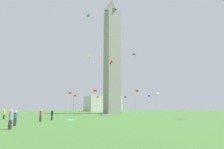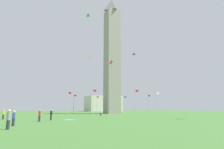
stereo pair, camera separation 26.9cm
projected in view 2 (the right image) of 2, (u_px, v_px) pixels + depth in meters
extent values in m
plane|color=#3D6B2D|center=(112.00, 114.00, 69.32)|extent=(260.00, 260.00, 0.00)
cube|color=gray|center=(112.00, 60.00, 73.00)|extent=(5.11, 5.11, 40.89)
pyramid|color=gray|center=(112.00, 6.00, 77.19)|extent=(5.11, 5.11, 5.58)
cylinder|color=silver|center=(148.00, 104.00, 76.85)|extent=(0.14, 0.14, 7.56)
cube|color=#1E2D99|center=(149.00, 96.00, 77.68)|extent=(1.00, 0.03, 0.64)
cylinder|color=silver|center=(124.00, 104.00, 85.24)|extent=(0.14, 0.14, 7.56)
cube|color=#1E2D99|center=(125.00, 97.00, 86.07)|extent=(1.00, 0.03, 0.64)
cylinder|color=silver|center=(97.00, 104.00, 84.69)|extent=(0.14, 0.14, 7.56)
cube|color=red|center=(98.00, 97.00, 85.52)|extent=(1.00, 0.03, 0.64)
cylinder|color=silver|center=(74.00, 104.00, 75.54)|extent=(0.14, 0.14, 7.56)
cube|color=red|center=(75.00, 96.00, 76.37)|extent=(1.00, 0.03, 0.64)
cylinder|color=silver|center=(68.00, 103.00, 63.15)|extent=(0.14, 0.14, 7.56)
cube|color=red|center=(70.00, 93.00, 63.97)|extent=(1.00, 0.03, 0.64)
cylinder|color=silver|center=(93.00, 102.00, 54.76)|extent=(0.14, 0.14, 7.56)
cube|color=red|center=(95.00, 91.00, 55.59)|extent=(1.00, 0.03, 0.64)
cylinder|color=silver|center=(136.00, 102.00, 55.31)|extent=(0.14, 0.14, 7.56)
cube|color=red|center=(137.00, 91.00, 56.14)|extent=(1.00, 0.03, 0.64)
cylinder|color=silver|center=(157.00, 103.00, 64.46)|extent=(0.14, 0.14, 7.56)
cube|color=white|center=(158.00, 93.00, 65.29)|extent=(1.00, 0.03, 0.64)
cylinder|color=#2D2D38|center=(51.00, 118.00, 30.11)|extent=(0.29, 0.29, 0.80)
cylinder|color=black|center=(51.00, 113.00, 30.24)|extent=(0.32, 0.32, 0.65)
sphere|color=tan|center=(51.00, 110.00, 30.32)|extent=(0.24, 0.24, 0.24)
cylinder|color=#2D2D38|center=(39.00, 119.00, 26.61)|extent=(0.29, 0.29, 0.80)
cylinder|color=red|center=(40.00, 114.00, 26.75)|extent=(0.32, 0.32, 0.65)
sphere|color=tan|center=(40.00, 110.00, 26.83)|extent=(0.24, 0.24, 0.24)
cylinder|color=#2D2D38|center=(8.00, 125.00, 16.62)|extent=(0.29, 0.29, 0.80)
cylinder|color=gray|center=(9.00, 116.00, 16.76)|extent=(0.32, 0.32, 0.71)
sphere|color=beige|center=(9.00, 111.00, 16.84)|extent=(0.24, 0.24, 0.24)
cylinder|color=#2D2D38|center=(13.00, 122.00, 19.89)|extent=(0.29, 0.29, 0.80)
cylinder|color=#3851B2|center=(14.00, 116.00, 20.01)|extent=(0.32, 0.32, 0.58)
sphere|color=beige|center=(14.00, 112.00, 20.09)|extent=(0.24, 0.24, 0.24)
cylinder|color=#2D2D38|center=(101.00, 114.00, 48.92)|extent=(0.29, 0.29, 0.80)
cylinder|color=white|center=(101.00, 112.00, 49.05)|extent=(0.32, 0.32, 0.55)
sphere|color=beige|center=(101.00, 110.00, 49.12)|extent=(0.24, 0.24, 0.24)
cylinder|color=#2D2D38|center=(3.00, 117.00, 32.29)|extent=(0.29, 0.29, 0.80)
cylinder|color=yellow|center=(4.00, 113.00, 32.42)|extent=(0.32, 0.32, 0.68)
sphere|color=tan|center=(4.00, 110.00, 32.51)|extent=(0.24, 0.24, 0.24)
cone|color=purple|center=(135.00, 54.00, 66.55)|extent=(1.66, 1.51, 1.49)
cylinder|color=#67278E|center=(135.00, 57.00, 66.37)|extent=(0.04, 0.04, 1.44)
cone|color=green|center=(87.00, 16.00, 54.47)|extent=(1.50, 1.23, 1.38)
cylinder|color=#208035|center=(87.00, 19.00, 54.32)|extent=(0.04, 0.04, 1.24)
cone|color=yellow|center=(89.00, 57.00, 65.34)|extent=(1.36, 1.21, 1.13)
cylinder|color=#A4921C|center=(89.00, 59.00, 65.22)|extent=(0.04, 0.04, 1.01)
cube|color=red|center=(111.00, 62.00, 63.39)|extent=(1.28, 1.00, 1.33)
cylinder|color=maroon|center=(111.00, 65.00, 63.20)|extent=(0.04, 0.04, 1.55)
cube|color=beige|center=(103.00, 104.00, 136.31)|extent=(23.77, 17.12, 10.68)
cube|color=#33C6D1|center=(69.00, 120.00, 31.06)|extent=(2.01, 2.21, 0.01)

